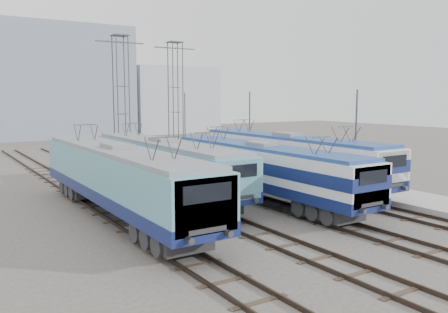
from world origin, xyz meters
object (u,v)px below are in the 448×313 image
locomotive_center_left (165,163)px  catenary_tower_east (176,96)px  mast_front (356,143)px  catenary_tower_west (121,96)px  locomotive_far_left (120,176)px  mast_mid (250,132)px  locomotive_far_right (289,155)px  locomotive_center_right (263,167)px  safety_cone (353,187)px  mast_rear (185,125)px

locomotive_center_left → catenary_tower_east: catenary_tower_east is taller
catenary_tower_east → mast_front: (2.10, -22.00, -3.14)m
mast_front → locomotive_center_left: bearing=149.8°
catenary_tower_west → catenary_tower_east: (6.50, 2.00, 0.00)m
locomotive_far_left → catenary_tower_east: catenary_tower_east is taller
mast_mid → catenary_tower_east: bearing=101.9°
locomotive_far_left → mast_front: bearing=-8.8°
locomotive_center_left → catenary_tower_west: size_ratio=1.49×
locomotive_far_right → mast_front: size_ratio=2.64×
locomotive_center_right → catenary_tower_west: size_ratio=1.45×
safety_cone → locomotive_center_right: bearing=164.7°
mast_rear → locomotive_center_left: bearing=-121.5°
locomotive_center_right → catenary_tower_west: catenary_tower_west is taller
mast_front → mast_mid: bearing=90.0°
locomotive_center_right → catenary_tower_east: (4.25, 20.33, 4.42)m
locomotive_center_left → mast_mid: 12.31m
locomotive_far_right → mast_front: bearing=-67.7°
locomotive_far_left → catenary_tower_west: 19.36m
locomotive_center_right → catenary_tower_west: 18.99m
mast_front → mast_rear: (0.00, 24.00, 0.00)m
locomotive_center_left → locomotive_far_right: locomotive_far_right is taller
locomotive_far_right → safety_cone: locomotive_far_right is taller
mast_rear → safety_cone: mast_rear is taller
locomotive_center_left → catenary_tower_east: (8.75, 15.68, 4.41)m
mast_front → mast_mid: (0.00, 12.00, 0.00)m
mast_mid → mast_rear: bearing=90.0°
locomotive_far_left → mast_front: size_ratio=2.69×
locomotive_far_left → catenary_tower_west: (6.75, 17.62, 4.30)m
catenary_tower_west → catenary_tower_east: size_ratio=1.00×
locomotive_center_left → catenary_tower_east: bearing=60.8°
catenary_tower_east → mast_front: size_ratio=1.71×
locomotive_center_left → safety_cone: 12.61m
safety_cone → catenary_tower_east: bearing=95.2°
mast_rear → mast_front: bearing=-90.0°
catenary_tower_west → catenary_tower_east: bearing=17.1°
locomotive_far_left → safety_cone: locomotive_far_left is taller
mast_front → safety_cone: bearing=-157.5°
catenary_tower_east → mast_mid: (2.10, -10.00, -3.14)m
locomotive_center_left → mast_front: (10.85, -6.32, 1.27)m
locomotive_center_left → safety_cone: locomotive_center_left is taller
locomotive_far_right → mast_mid: (1.85, 7.49, 1.15)m
locomotive_center_left → safety_cone: size_ratio=36.27×
locomotive_far_left → catenary_tower_east: size_ratio=1.57×
locomotive_far_left → mast_front: mast_front is taller
catenary_tower_east → mast_rear: (2.10, 2.00, -3.14)m
locomotive_far_right → mast_rear: 19.61m
locomotive_center_left → locomotive_center_right: locomotive_center_left is taller
mast_front → locomotive_far_right: bearing=112.3°
catenary_tower_west → safety_cone: size_ratio=24.29×
catenary_tower_east → locomotive_far_left: bearing=-124.0°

